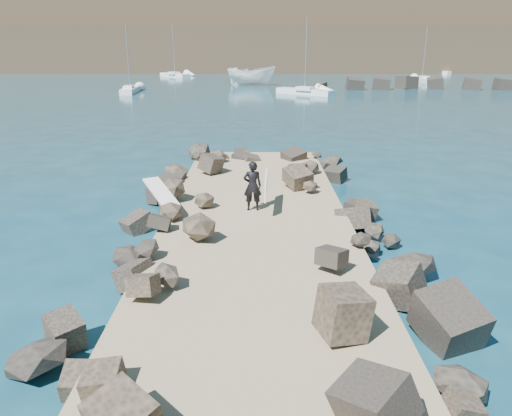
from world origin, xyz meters
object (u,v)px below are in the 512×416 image
at_px(boat_imported, 251,76).
at_px(sailboat_c, 305,91).
at_px(surfboard_resting, 161,196).
at_px(surfer_with_board, 254,186).

height_order(boat_imported, sailboat_c, sailboat_c).
bearing_deg(surfboard_resting, sailboat_c, 49.33).
distance_m(boat_imported, sailboat_c, 15.48).
relative_size(surfboard_resting, sailboat_c, 0.25).
relative_size(boat_imported, sailboat_c, 0.78).
bearing_deg(surfer_with_board, sailboat_c, 82.73).
xyz_separation_m(surfer_with_board, sailboat_c, (5.95, 46.61, -1.11)).
xyz_separation_m(boat_imported, surfer_with_board, (0.83, -60.49, 0.07)).
height_order(surfboard_resting, boat_imported, boat_imported).
distance_m(surfer_with_board, sailboat_c, 47.01).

